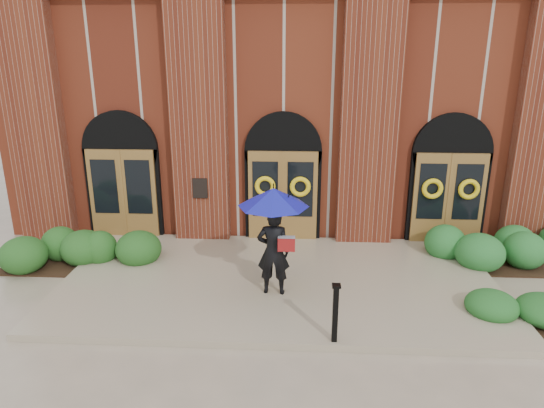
# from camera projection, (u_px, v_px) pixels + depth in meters

# --- Properties ---
(ground) EXTENTS (90.00, 90.00, 0.00)m
(ground) POSITION_uv_depth(u_px,v_px,m) (278.00, 287.00, 11.23)
(ground) COLOR gray
(ground) RESTS_ON ground
(landing) EXTENTS (10.00, 5.30, 0.15)m
(landing) POSITION_uv_depth(u_px,v_px,m) (279.00, 281.00, 11.35)
(landing) COLOR gray
(landing) RESTS_ON ground
(church_building) EXTENTS (16.20, 12.53, 7.00)m
(church_building) POSITION_uv_depth(u_px,v_px,m) (289.00, 98.00, 18.53)
(church_building) COLOR #5E2514
(church_building) RESTS_ON ground
(man_with_umbrella) EXTENTS (1.54, 1.54, 2.38)m
(man_with_umbrella) POSITION_uv_depth(u_px,v_px,m) (274.00, 221.00, 10.17)
(man_with_umbrella) COLOR black
(man_with_umbrella) RESTS_ON landing
(metal_post) EXTENTS (0.15, 0.15, 1.14)m
(metal_post) POSITION_uv_depth(u_px,v_px,m) (335.00, 312.00, 8.71)
(metal_post) COLOR black
(metal_post) RESTS_ON landing
(hedge_wall_left) EXTENTS (3.28, 1.31, 0.84)m
(hedge_wall_left) POSITION_uv_depth(u_px,v_px,m) (75.00, 249.00, 12.28)
(hedge_wall_left) COLOR #1E4A18
(hedge_wall_left) RESTS_ON ground
(hedge_wall_right) EXTENTS (3.42, 1.37, 0.88)m
(hedge_wall_right) POSITION_uv_depth(u_px,v_px,m) (507.00, 248.00, 12.30)
(hedge_wall_right) COLOR #215D25
(hedge_wall_right) RESTS_ON ground
(hedge_front_right) EXTENTS (1.53, 1.31, 0.54)m
(hedge_front_right) POSITION_uv_depth(u_px,v_px,m) (531.00, 312.00, 9.62)
(hedge_front_right) COLOR #1D511E
(hedge_front_right) RESTS_ON ground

